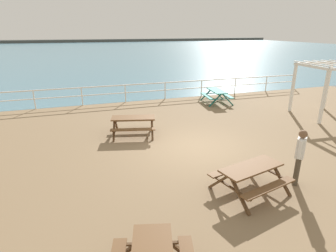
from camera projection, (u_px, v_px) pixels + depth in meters
The scene contains 9 objects.
ground_plane at pixel (195, 150), 10.61m from camera, with size 30.00×24.00×0.20m, color #846B4C.
sea_band at pixel (94, 51), 57.87m from camera, with size 142.00×90.00×0.01m, color teal.
distant_shoreline at pixel (85, 42), 96.42m from camera, with size 142.00×6.00×1.80m, color #4C4C47.
seaward_railing at pixel (146, 88), 17.27m from camera, with size 23.07×0.07×1.08m.
picnic_table_near_left at pixel (133, 122), 11.66m from camera, with size 2.11×1.89×0.80m.
picnic_table_mid_centre at pixel (251, 173), 7.50m from camera, with size 2.10×1.88×0.80m.
picnic_table_far_left at pixel (217, 93), 16.76m from camera, with size 1.72×1.96×0.80m.
visitor at pixel (300, 154), 7.78m from camera, with size 0.42×0.39×1.66m.
lattice_pergola at pixel (328, 77), 13.83m from camera, with size 2.60×2.72×2.70m.
Camera 1 is at (-4.00, -8.91, 4.26)m, focal length 29.64 mm.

